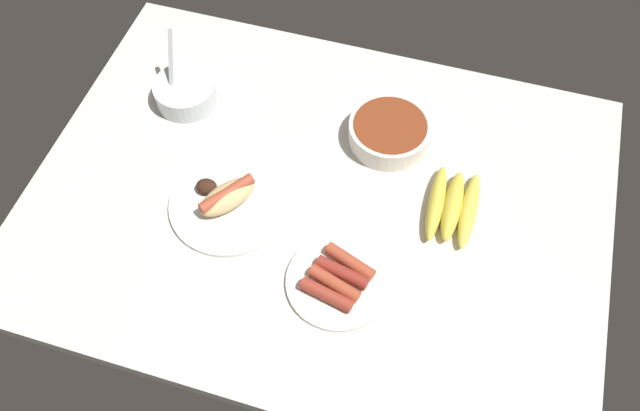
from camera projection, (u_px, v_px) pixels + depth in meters
ground_plane at (318, 201)px, 138.72cm from camera, size 120.00×90.00×3.00cm
banana_bunch at (452, 206)px, 134.08cm from camera, size 10.43×18.78×3.83cm
bowl_coleslaw at (185, 92)px, 149.38cm from camera, size 14.20×14.20×15.13cm
bowl_chili at (389, 132)px, 143.16cm from camera, size 17.91×17.91×5.29cm
plate_hotdog_assembled at (227, 200)px, 135.00cm from camera, size 24.90×24.90×5.61cm
plate_sausages at (338, 280)px, 125.74cm from camera, size 20.35×20.35×3.54cm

